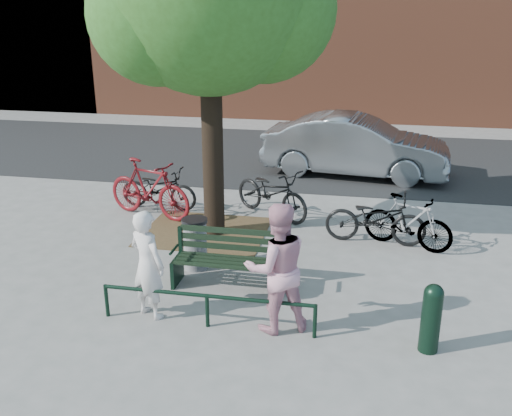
% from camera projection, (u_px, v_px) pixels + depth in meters
% --- Properties ---
extents(ground, '(90.00, 90.00, 0.00)m').
position_uv_depth(ground, '(228.00, 287.00, 9.12)').
color(ground, gray).
rests_on(ground, ground).
extents(dirt_pit, '(2.40, 2.00, 0.02)m').
position_uv_depth(dirt_pit, '(205.00, 232.00, 11.33)').
color(dirt_pit, brown).
rests_on(dirt_pit, ground).
extents(road, '(40.00, 7.00, 0.01)m').
position_uv_depth(road, '(295.00, 156.00, 16.98)').
color(road, black).
rests_on(road, ground).
extents(park_bench, '(1.74, 0.54, 0.97)m').
position_uv_depth(park_bench, '(229.00, 258.00, 9.04)').
color(park_bench, black).
rests_on(park_bench, ground).
extents(guard_railing, '(3.06, 0.06, 0.51)m').
position_uv_depth(guard_railing, '(207.00, 301.00, 7.88)').
color(guard_railing, black).
rests_on(guard_railing, ground).
extents(person_left, '(0.70, 0.60, 1.61)m').
position_uv_depth(person_left, '(147.00, 264.00, 8.04)').
color(person_left, beige).
rests_on(person_left, ground).
extents(person_right, '(1.10, 1.00, 1.85)m').
position_uv_depth(person_right, '(277.00, 268.00, 7.67)').
color(person_right, '#CA8A9C').
rests_on(person_right, ground).
extents(bollard, '(0.26, 0.26, 0.96)m').
position_uv_depth(bollard, '(431.00, 316.00, 7.29)').
color(bollard, black).
rests_on(bollard, ground).
extents(litter_bin, '(0.44, 0.44, 0.89)m').
position_uv_depth(litter_bin, '(195.00, 243.00, 9.65)').
color(litter_bin, gray).
rests_on(litter_bin, ground).
extents(bicycle_a, '(1.80, 0.76, 0.92)m').
position_uv_depth(bicycle_a, '(159.00, 188.00, 12.51)').
color(bicycle_a, black).
rests_on(bicycle_a, ground).
extents(bicycle_b, '(2.15, 1.21, 1.25)m').
position_uv_depth(bicycle_b, '(149.00, 189.00, 11.97)').
color(bicycle_b, '#5C0D11').
rests_on(bicycle_b, ground).
extents(bicycle_c, '(2.05, 1.73, 1.06)m').
position_uv_depth(bicycle_c, '(272.00, 192.00, 12.03)').
color(bicycle_c, black).
rests_on(bicycle_c, ground).
extents(bicycle_d, '(1.73, 1.05, 1.01)m').
position_uv_depth(bicycle_d, '(408.00, 222.00, 10.47)').
color(bicycle_d, gray).
rests_on(bicycle_d, ground).
extents(bicycle_e, '(1.90, 0.76, 0.98)m').
position_uv_depth(bicycle_e, '(376.00, 219.00, 10.66)').
color(bicycle_e, black).
rests_on(bicycle_e, ground).
extents(parked_car, '(4.95, 2.23, 1.58)m').
position_uv_depth(parked_car, '(356.00, 146.00, 14.89)').
color(parked_car, slate).
rests_on(parked_car, ground).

